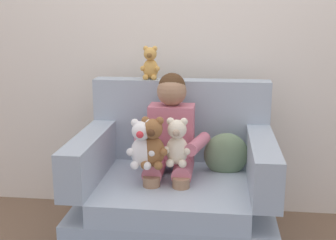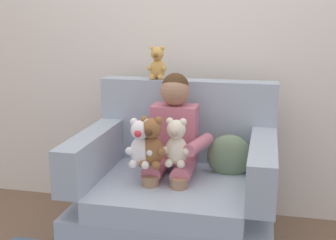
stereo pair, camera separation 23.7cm
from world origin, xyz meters
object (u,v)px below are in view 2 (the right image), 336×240
throw_pillow (229,156)px  armchair (177,196)px  plush_cream (176,144)px  seated_child (172,139)px  plush_white (141,144)px  plush_brown (151,143)px  plush_honey_on_backrest (157,64)px

throw_pillow → armchair: bearing=-157.5°
plush_cream → throw_pillow: size_ratio=1.01×
armchair → seated_child: bearing=144.9°
throw_pillow → seated_child: bearing=-163.4°
plush_white → plush_cream: bearing=34.5°
plush_brown → plush_white: size_ratio=1.05×
plush_brown → plush_white: (-0.06, -0.01, -0.01)m
armchair → plush_cream: bearing=-81.0°
plush_cream → plush_honey_on_backrest: size_ratio=1.28×
plush_white → throw_pillow: bearing=51.0°
armchair → plush_cream: 0.38m
armchair → throw_pillow: bearing=22.5°
armchair → plush_white: bearing=-132.6°
armchair → seated_child: size_ratio=1.32×
seated_child → throw_pillow: seated_child is taller
armchair → plush_brown: 0.41m
seated_child → plush_cream: 0.16m
plush_brown → plush_honey_on_backrest: size_ratio=1.34×
plush_cream → throw_pillow: plush_cream is taller
seated_child → throw_pillow: 0.35m
seated_child → plush_cream: size_ratio=3.13×
seated_child → throw_pillow: (0.32, 0.09, -0.11)m
plush_brown → armchair: bearing=43.4°
plush_brown → plush_cream: bearing=6.0°
seated_child → plush_cream: seated_child is taller
plush_brown → plush_honey_on_backrest: 0.61m
armchair → plush_white: 0.43m
armchair → seated_child: seated_child is taller
throw_pillow → plush_brown: bearing=-143.8°
plush_honey_on_backrest → armchair: bearing=-60.4°
armchair → plush_honey_on_backrest: size_ratio=5.28×
plush_brown → plush_honey_on_backrest: bearing=85.6°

